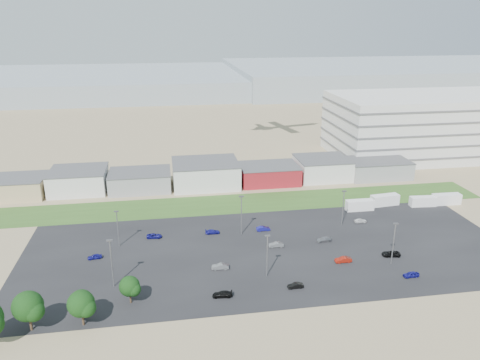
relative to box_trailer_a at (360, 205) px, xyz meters
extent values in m
plane|color=#96815F|center=(-37.30, -40.94, -1.56)|extent=(700.00, 700.00, 0.00)
cube|color=black|center=(-32.30, -20.94, -1.55)|extent=(120.00, 50.00, 0.01)
cube|color=#31531F|center=(-37.30, 11.06, -1.55)|extent=(160.00, 16.00, 0.02)
cube|color=silver|center=(52.70, 54.06, 10.94)|extent=(80.00, 40.00, 25.00)
imported|color=black|center=(-4.02, -28.53, -0.95)|extent=(4.62, 2.60, 1.22)
imported|color=maroon|center=(-16.49, -29.53, -0.91)|extent=(3.97, 1.40, 1.31)
imported|color=navy|center=(-4.11, -38.30, -0.95)|extent=(3.61, 1.52, 1.22)
imported|color=black|center=(-46.34, -39.31, -0.96)|extent=(4.29, 2.13, 1.20)
imported|color=#595B5E|center=(-45.41, -28.02, -0.91)|extent=(4.07, 1.73, 1.31)
imported|color=navy|center=(-74.34, -18.37, -0.99)|extent=(3.47, 1.75, 1.13)
imported|color=navy|center=(-45.14, -9.13, -1.00)|extent=(3.84, 1.61, 1.11)
imported|color=#595B5E|center=(-30.19, -19.38, -0.93)|extent=(3.90, 1.58, 1.26)
imported|color=silver|center=(-3.41, -8.71, -0.97)|extent=(3.45, 1.39, 1.18)
imported|color=navy|center=(-60.44, -9.22, -1.01)|extent=(4.11, 2.16, 1.10)
imported|color=navy|center=(-31.43, -9.52, -0.95)|extent=(3.74, 1.36, 1.22)
imported|color=#A5A5AA|center=(-17.41, -18.40, -1.00)|extent=(3.96, 1.79, 1.13)
imported|color=black|center=(-30.61, -38.53, -0.99)|extent=(3.46, 1.30, 1.13)
camera|label=1|loc=(-56.19, -121.90, 52.48)|focal=35.00mm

